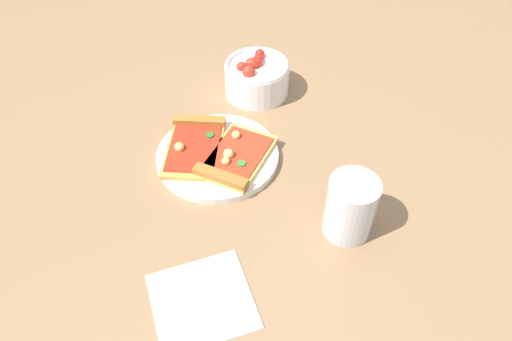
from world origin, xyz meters
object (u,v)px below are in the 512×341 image
object	(u,v)px
paper_napkin	(202,300)
plate	(218,154)
salad_bowl	(257,77)
pizza_slice_far	(234,159)
soda_glass	(350,208)
pizza_slice_near	(195,143)

from	to	relation	value
paper_napkin	plate	bearing A→B (deg)	144.29
plate	salad_bowl	xyz separation A→B (m)	(-0.12, 0.17, 0.03)
plate	paper_napkin	size ratio (longest dim) A/B	1.61
plate	pizza_slice_far	size ratio (longest dim) A/B	1.24
soda_glass	pizza_slice_near	bearing A→B (deg)	-159.46
pizza_slice_near	salad_bowl	world-z (taller)	salad_bowl
plate	pizza_slice_near	distance (m)	0.05
plate	pizza_slice_near	xyz separation A→B (m)	(-0.04, -0.03, 0.01)
plate	paper_napkin	distance (m)	0.29
pizza_slice_far	paper_napkin	world-z (taller)	pizza_slice_far
salad_bowl	soda_glass	distance (m)	0.39
pizza_slice_near	soda_glass	xyz separation A→B (m)	(0.29, 0.11, 0.03)
plate	pizza_slice_near	bearing A→B (deg)	-144.66
paper_napkin	pizza_slice_near	bearing A→B (deg)	152.28
pizza_slice_far	plate	bearing A→B (deg)	-167.11
salad_bowl	pizza_slice_far	bearing A→B (deg)	-44.46
plate	pizza_slice_far	bearing A→B (deg)	12.89
plate	pizza_slice_far	distance (m)	0.04
soda_glass	paper_napkin	xyz separation A→B (m)	(-0.02, -0.25, -0.05)
pizza_slice_near	paper_napkin	xyz separation A→B (m)	(0.27, -0.14, -0.02)
plate	soda_glass	xyz separation A→B (m)	(0.25, 0.08, 0.04)
pizza_slice_far	soda_glass	size ratio (longest dim) A/B	1.70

